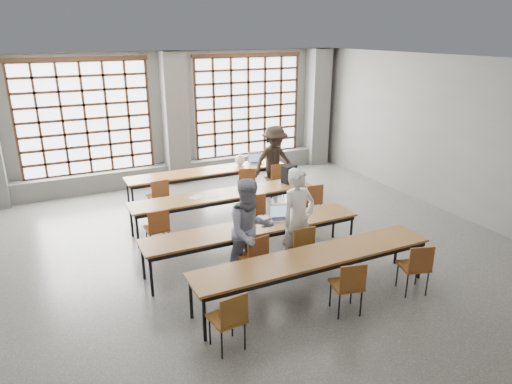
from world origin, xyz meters
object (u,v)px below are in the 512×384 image
desk_row_a (208,173)px  green_box (249,223)px  chair_near_right (417,264)px  mouse (301,216)px  chair_near_left (230,316)px  backpack (289,174)px  plastic_bag (240,160)px  student_back (274,161)px  chair_back_mid (247,181)px  red_pouch (227,315)px  chair_mid_centre (254,209)px  phone (265,226)px  chair_mid_left (158,226)px  laptop_front (279,215)px  desk_row_c (254,229)px  chair_back_right (276,176)px  desk_row_b (224,196)px  chair_back_left (159,194)px  desk_row_d (315,259)px  chair_near_mid (349,283)px  student_male (298,220)px  student_female (250,231)px  chair_front_left (254,254)px  chair_front_right (301,244)px  chair_mid_right (312,199)px  laptop_back (255,160)px

desk_row_a → green_box: (-0.48, -3.50, 0.11)m
chair_near_right → mouse: bearing=114.2°
chair_near_left → backpack: (3.08, 3.90, 0.39)m
plastic_bag → student_back: bearing=-38.2°
chair_back_mid → red_pouch: size_ratio=4.40×
chair_mid_centre → chair_near_right: size_ratio=1.00×
chair_near_right → phone: 2.57m
chair_mid_centre → chair_mid_left: bearing=-180.0°
chair_back_mid → laptop_front: size_ratio=2.02×
desk_row_c → chair_back_right: (2.03, 2.95, -0.13)m
desk_row_b → chair_back_left: (-1.13, 1.13, -0.13)m
desk_row_b → green_box: (-0.22, -1.74, 0.11)m
desk_row_b → backpack: 1.62m
desk_row_d → chair_near_right: (1.48, -0.63, -0.13)m
chair_back_left → red_pouch: chair_back_left is taller
chair_back_left → chair_near_mid: 5.21m
desk_row_a → chair_back_right: (1.60, -0.63, -0.13)m
red_pouch → student_male: bearing=37.2°
student_back → chair_mid_left: bearing=-156.3°
mouse → red_pouch: 3.00m
student_female → chair_front_left: bearing=-87.4°
red_pouch → chair_front_right: bearing=34.8°
chair_back_right → laptop_front: laptop_front is taller
chair_front_right → red_pouch: bearing=-145.2°
chair_mid_right → chair_near_left: same height
phone → red_pouch: size_ratio=0.65×
mouse → laptop_front: bearing=161.6°
desk_row_d → chair_mid_right: size_ratio=4.55×
chair_mid_centre → desk_row_c: bearing=-115.7°
chair_back_left → chair_near_left: (-0.35, -4.99, 0.00)m
desk_row_a → desk_row_b: size_ratio=1.00×
plastic_bag → chair_near_right: bearing=-84.7°
student_male → laptop_back: bearing=64.2°
desk_row_c → mouse: (0.95, -0.02, 0.08)m
chair_mid_left → plastic_bag: 3.70m
desk_row_b → phone: (0.01, -1.92, 0.07)m
laptop_back → mouse: 3.80m
chair_mid_right → laptop_back: laptop_back is taller
chair_back_right → plastic_bag: bearing=135.7°
desk_row_c → chair_mid_right: bearing=31.2°
desk_row_d → chair_mid_centre: 2.61m
chair_near_left → red_pouch: (-0.01, 0.08, -0.04)m
chair_mid_right → student_male: (-1.36, -1.69, 0.38)m
chair_mid_right → chair_mid_centre: bearing=-180.0°
chair_front_left → plastic_bag: plastic_bag is taller
desk_row_a → laptop_back: laptop_back is taller
chair_mid_left → chair_near_mid: same height
student_female → green_box: (0.25, 0.58, -0.12)m
chair_back_mid → chair_front_right: 3.63m
student_female → student_back: 4.27m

